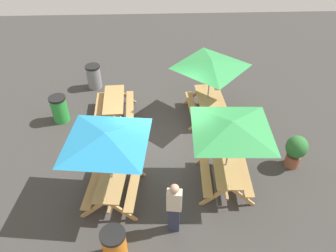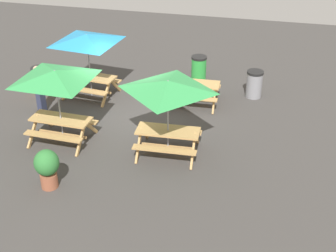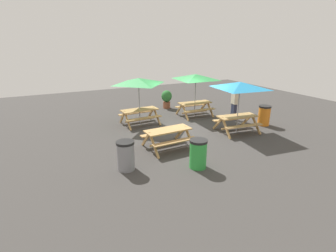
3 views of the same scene
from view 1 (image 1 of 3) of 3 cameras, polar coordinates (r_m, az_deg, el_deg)
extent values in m
plane|color=#3D3A38|center=(10.69, -1.13, -4.10)|extent=(24.00, 24.00, 0.00)
cube|color=tan|center=(11.74, 6.93, 4.76)|extent=(1.83, 0.79, 0.05)
cube|color=tan|center=(12.02, 9.40, 3.73)|extent=(1.81, 0.35, 0.04)
cube|color=tan|center=(11.81, 4.20, 3.49)|extent=(1.81, 0.35, 0.04)
cube|color=tan|center=(11.43, 9.30, 1.08)|extent=(0.10, 0.80, 0.81)
cube|color=tan|center=(11.28, 5.69, 0.89)|extent=(0.10, 0.80, 0.81)
cube|color=tan|center=(12.65, 7.78, 5.46)|extent=(0.10, 0.80, 0.81)
cube|color=tan|center=(12.52, 4.50, 5.32)|extent=(0.10, 0.80, 0.81)
cube|color=tan|center=(12.04, 6.74, 2.73)|extent=(1.56, 0.15, 0.06)
cylinder|color=gray|center=(11.51, 7.09, 6.44)|extent=(0.04, 0.04, 2.30)
pyramid|color=green|center=(11.00, 7.51, 10.85)|extent=(2.10, 2.10, 0.28)
cube|color=tan|center=(9.31, 10.05, -6.74)|extent=(1.83, 0.78, 0.05)
cube|color=tan|center=(9.62, 13.11, -7.87)|extent=(1.81, 0.34, 0.04)
cube|color=tan|center=(9.44, 6.53, -8.01)|extent=(1.81, 0.34, 0.04)
cube|color=tan|center=(9.15, 12.74, -11.82)|extent=(0.09, 0.80, 0.81)
cube|color=tan|center=(9.02, 8.11, -11.98)|extent=(0.09, 0.80, 0.81)
cube|color=tan|center=(10.17, 11.27, -4.98)|extent=(0.09, 0.80, 0.81)
cube|color=tan|center=(10.06, 7.17, -5.03)|extent=(0.09, 0.80, 0.81)
cube|color=tan|center=(9.68, 9.70, -8.87)|extent=(1.56, 0.14, 0.06)
cylinder|color=gray|center=(9.02, 10.34, -4.93)|extent=(0.04, 0.04, 2.30)
pyramid|color=green|center=(8.36, 11.13, 0.03)|extent=(2.83, 2.83, 0.28)
cube|color=tan|center=(11.77, -9.44, 4.59)|extent=(1.83, 0.78, 0.05)
cube|color=tan|center=(11.90, -6.66, 3.61)|extent=(1.81, 0.34, 0.04)
cube|color=tan|center=(12.00, -11.91, 3.29)|extent=(1.81, 0.34, 0.04)
cube|color=tan|center=(11.33, -7.57, 0.93)|extent=(0.10, 0.80, 0.81)
cube|color=tan|center=(11.40, -11.23, 0.72)|extent=(0.10, 0.80, 0.81)
cube|color=tan|center=(12.59, -7.46, 5.33)|extent=(0.10, 0.80, 0.81)
cube|color=tan|center=(12.66, -10.77, 5.12)|extent=(0.10, 0.80, 0.81)
cube|color=tan|center=(12.07, -9.18, 2.57)|extent=(1.56, 0.14, 0.06)
cube|color=tan|center=(8.99, -9.66, -8.78)|extent=(1.87, 0.91, 0.05)
cube|color=tan|center=(9.11, -6.04, -10.27)|extent=(1.82, 0.47, 0.04)
cube|color=tan|center=(9.34, -12.80, -9.68)|extent=(1.82, 0.47, 0.04)
cube|color=tan|center=(8.73, -8.07, -14.40)|extent=(0.15, 0.80, 0.81)
cube|color=tan|center=(8.89, -12.82, -13.89)|extent=(0.15, 0.80, 0.81)
cube|color=tan|center=(9.70, -6.36, -7.00)|extent=(0.15, 0.80, 0.81)
cube|color=tan|center=(9.85, -10.57, -6.69)|extent=(0.15, 0.80, 0.81)
cube|color=tan|center=(9.38, -9.31, -10.90)|extent=(1.56, 0.25, 0.06)
cylinder|color=gray|center=(8.69, -9.95, -6.98)|extent=(0.04, 0.04, 2.30)
pyramid|color=#268CC6|center=(8.00, -10.74, -1.98)|extent=(2.81, 2.81, 0.28)
cylinder|color=orange|center=(8.10, -9.25, -20.06)|extent=(0.56, 0.56, 0.90)
cylinder|color=black|center=(7.68, -9.64, -18.19)|extent=(0.59, 0.59, 0.08)
cylinder|color=gray|center=(13.76, -12.75, 8.25)|extent=(0.56, 0.56, 0.90)
cylinder|color=black|center=(13.52, -13.05, 10.02)|extent=(0.59, 0.59, 0.08)
cylinder|color=green|center=(12.21, -18.33, 2.69)|extent=(0.56, 0.56, 0.90)
cylinder|color=black|center=(11.94, -18.80, 4.57)|extent=(0.59, 0.59, 0.08)
cylinder|color=#935138|center=(10.76, 20.84, -5.57)|extent=(0.44, 0.44, 0.40)
ellipsoid|color=#2D7233|center=(10.40, 21.53, -3.41)|extent=(0.64, 0.64, 0.70)
cube|color=#2D334C|center=(8.45, 1.04, -15.78)|extent=(0.22, 0.30, 0.85)
cube|color=beige|center=(7.87, 1.11, -12.77)|extent=(0.27, 0.39, 0.60)
sphere|color=tan|center=(7.55, 1.15, -10.86)|extent=(0.22, 0.22, 0.22)
camera|label=2|loc=(17.77, 51.74, 27.31)|focal=50.00mm
camera|label=3|loc=(17.42, -40.41, 20.05)|focal=28.00mm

